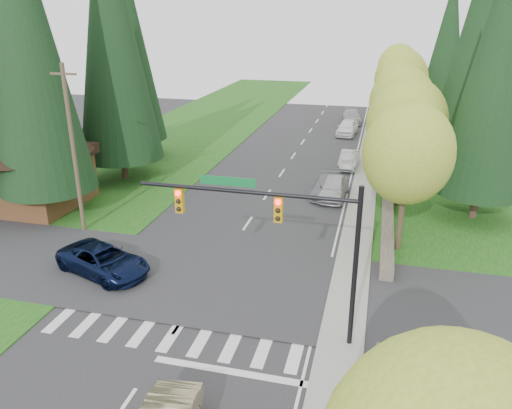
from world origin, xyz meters
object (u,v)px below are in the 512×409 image
at_px(suv_navy, 103,260).
at_px(parked_car_b, 326,186).
at_px(parked_car_e, 352,117).
at_px(parked_car_d, 348,127).
at_px(parked_car_c, 349,160).
at_px(parked_car_a, 334,187).

height_order(suv_navy, parked_car_b, suv_navy).
distance_m(suv_navy, parked_car_b, 17.47).
bearing_deg(parked_car_b, suv_navy, -121.53).
relative_size(suv_navy, parked_car_b, 1.14).
bearing_deg(parked_car_b, parked_car_e, 92.04).
distance_m(suv_navy, parked_car_d, 35.73).
distance_m(parked_car_c, parked_car_e, 18.93).
bearing_deg(suv_navy, parked_car_e, 7.04).
distance_m(parked_car_a, parked_car_e, 26.76).
distance_m(parked_car_d, parked_car_e, 6.50).
bearing_deg(parked_car_c, parked_car_a, -91.63).
bearing_deg(parked_car_c, parked_car_b, -96.47).
bearing_deg(parked_car_a, parked_car_c, 88.74).
distance_m(parked_car_a, parked_car_d, 20.27).
xyz_separation_m(parked_car_a, parked_car_c, (0.49, 7.86, -0.08)).
distance_m(suv_navy, parked_car_a, 17.48).
relative_size(parked_car_b, parked_car_d, 0.94).
distance_m(parked_car_a, parked_car_c, 7.87).
height_order(parked_car_c, parked_car_d, parked_car_d).
height_order(parked_car_a, parked_car_b, parked_car_a).
bearing_deg(parked_car_b, parked_car_a, -32.04).
distance_m(parked_car_b, parked_car_e, 26.34).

